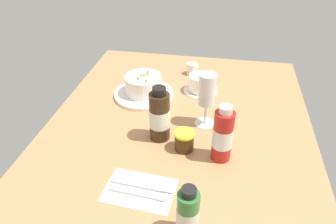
% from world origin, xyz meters
% --- Properties ---
extents(ground_plane, '(1.10, 0.84, 0.03)m').
position_xyz_m(ground_plane, '(0.00, 0.00, -0.01)').
color(ground_plane, '#B27F51').
extents(porridge_bowl, '(0.22, 0.22, 0.09)m').
position_xyz_m(porridge_bowl, '(-0.17, -0.15, 0.04)').
color(porridge_bowl, white).
rests_on(porridge_bowl, ground_plane).
extents(cutlery_setting, '(0.13, 0.18, 0.01)m').
position_xyz_m(cutlery_setting, '(0.28, -0.05, 0.00)').
color(cutlery_setting, white).
rests_on(cutlery_setting, ground_plane).
extents(coffee_cup, '(0.12, 0.12, 0.07)m').
position_xyz_m(coffee_cup, '(-0.24, 0.05, 0.03)').
color(coffee_cup, white).
rests_on(coffee_cup, ground_plane).
extents(creamer_jug, '(0.04, 0.05, 0.05)m').
position_xyz_m(creamer_jug, '(-0.38, 0.00, 0.02)').
color(creamer_jug, white).
rests_on(creamer_jug, ground_plane).
extents(wine_glass, '(0.06, 0.06, 0.18)m').
position_xyz_m(wine_glass, '(-0.04, 0.08, 0.12)').
color(wine_glass, white).
rests_on(wine_glass, ground_plane).
extents(jam_jar, '(0.06, 0.06, 0.06)m').
position_xyz_m(jam_jar, '(0.10, 0.03, 0.03)').
color(jam_jar, '#43280F').
rests_on(jam_jar, ground_plane).
extents(sauce_bottle_green, '(0.05, 0.05, 0.14)m').
position_xyz_m(sauce_bottle_green, '(0.38, 0.08, 0.06)').
color(sauce_bottle_green, '#337233').
rests_on(sauce_bottle_green, ground_plane).
extents(sauce_bottle_brown, '(0.06, 0.06, 0.17)m').
position_xyz_m(sauce_bottle_brown, '(0.06, -0.05, 0.08)').
color(sauce_bottle_brown, '#382314').
rests_on(sauce_bottle_brown, ground_plane).
extents(sauce_bottle_red, '(0.06, 0.06, 0.17)m').
position_xyz_m(sauce_bottle_red, '(0.12, 0.14, 0.08)').
color(sauce_bottle_red, '#B21E19').
rests_on(sauce_bottle_red, ground_plane).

